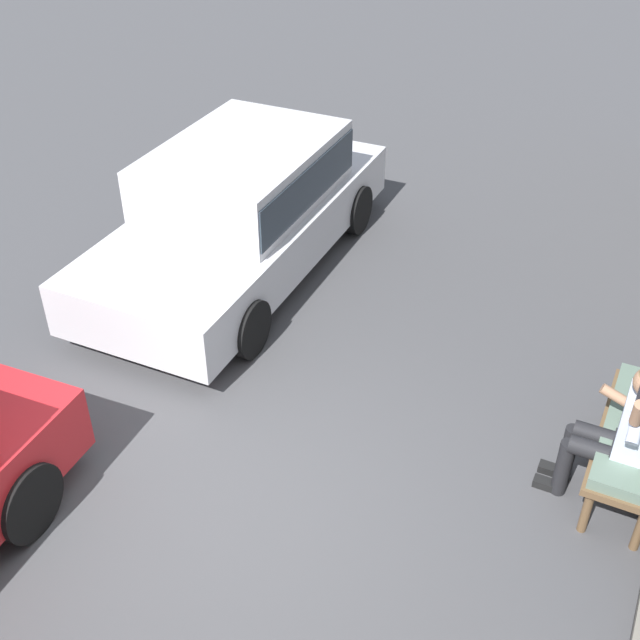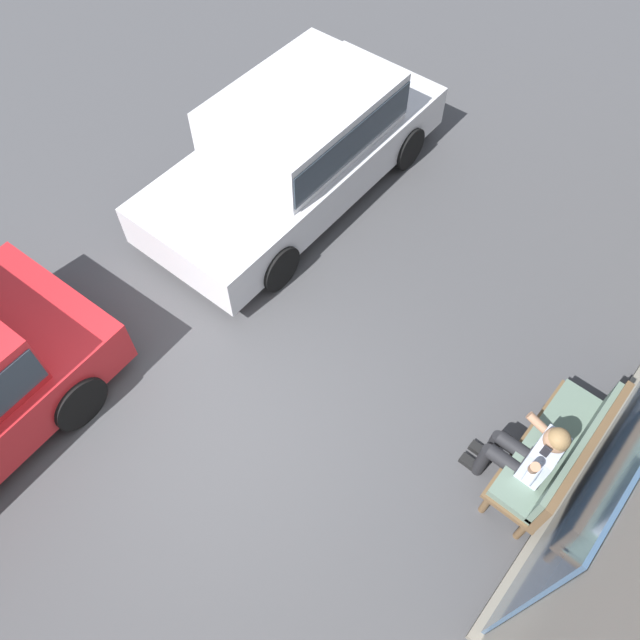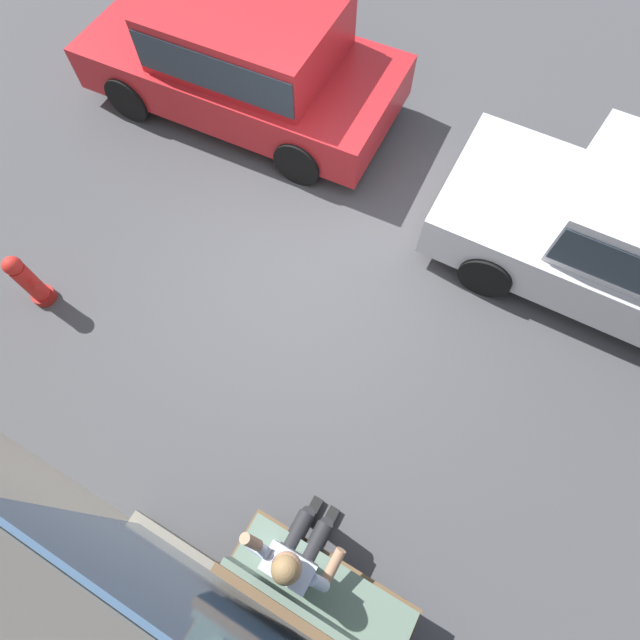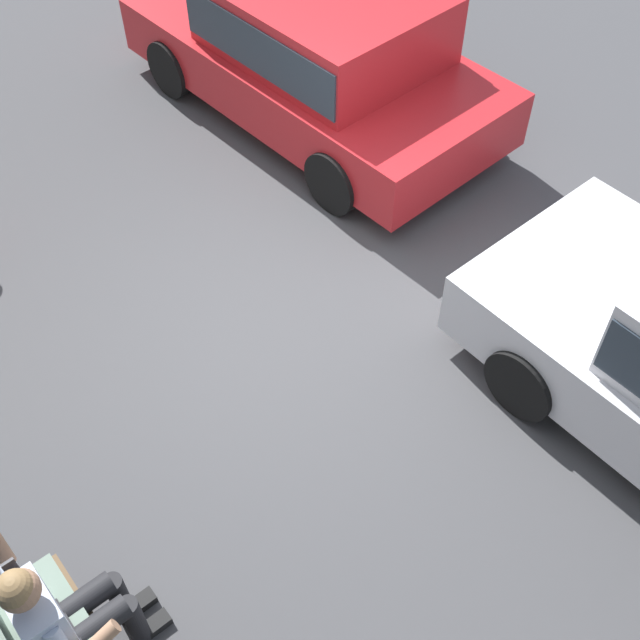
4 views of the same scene
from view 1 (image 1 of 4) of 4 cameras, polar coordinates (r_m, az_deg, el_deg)
ground_plane at (r=6.59m, az=-7.05°, el=-13.24°), size 60.00×60.00×0.00m
person_on_phone at (r=6.51m, az=20.46°, el=-7.33°), size 0.73×0.74×1.37m
parked_car_near at (r=9.05m, az=-5.59°, el=8.20°), size 4.44×1.98×1.46m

